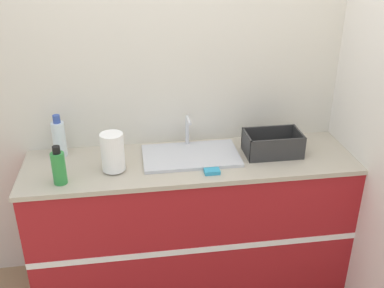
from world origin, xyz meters
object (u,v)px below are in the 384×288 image
sink (190,155)px  bottle_clear (59,138)px  bottle_green (59,167)px  paper_towel_roll (113,152)px  dish_rack (272,146)px

sink → bottle_clear: bottle_clear is taller
sink → bottle_green: bottle_green is taller
paper_towel_roll → dish_rack: size_ratio=0.68×
bottle_clear → dish_rack: bearing=-7.4°
sink → dish_rack: 0.52m
dish_rack → bottle_clear: bearing=172.6°
dish_rack → bottle_clear: bottle_clear is taller
bottle_green → paper_towel_roll: bearing=18.3°
paper_towel_roll → sink: bearing=13.1°
bottle_green → bottle_clear: bottle_clear is taller
bottle_green → bottle_clear: 0.35m
paper_towel_roll → dish_rack: bearing=4.5°
bottle_clear → sink: bearing=-10.0°
bottle_clear → paper_towel_roll: bearing=-37.1°
dish_rack → sink: bearing=176.5°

